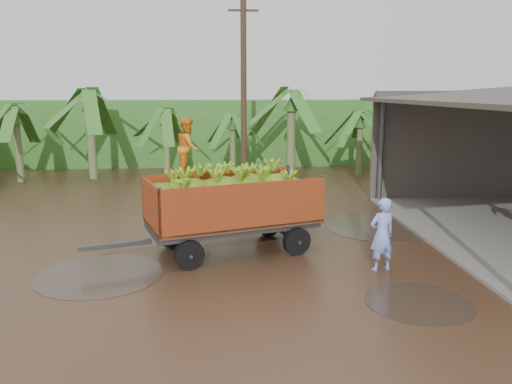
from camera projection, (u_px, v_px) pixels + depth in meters
ground at (247, 251)px, 13.07m from camera, size 100.00×100.00×0.00m
hedge_north at (198, 132)px, 28.22m from camera, size 22.00×3.00×3.60m
banana_trailer at (231, 203)px, 12.80m from camera, size 5.96×3.32×3.46m
man_blue at (382, 234)px, 11.50m from camera, size 0.72×0.57×1.73m
utility_pole at (244, 94)px, 20.34m from camera, size 1.20×0.24×7.81m
banana_plants at (97, 149)px, 19.40m from camera, size 23.82×21.02×4.33m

